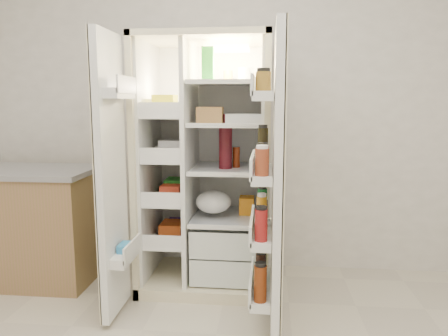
# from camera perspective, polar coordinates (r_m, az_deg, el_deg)

# --- Properties ---
(wall_back) EXTENTS (4.00, 0.02, 2.70)m
(wall_back) POSITION_cam_1_polar(r_m,az_deg,el_deg) (3.41, 1.14, 8.86)
(wall_back) COLOR white
(wall_back) RESTS_ON floor
(refrigerator) EXTENTS (0.92, 0.70, 1.80)m
(refrigerator) POSITION_cam_1_polar(r_m,az_deg,el_deg) (3.14, -2.00, -2.27)
(refrigerator) COLOR beige
(refrigerator) RESTS_ON floor
(freezer_door) EXTENTS (0.15, 0.40, 1.72)m
(freezer_door) POSITION_cam_1_polar(r_m,az_deg,el_deg) (2.67, -14.85, -1.34)
(freezer_door) COLOR white
(freezer_door) RESTS_ON floor
(fridge_door) EXTENTS (0.17, 0.58, 1.72)m
(fridge_door) POSITION_cam_1_polar(r_m,az_deg,el_deg) (2.41, 6.74, -2.69)
(fridge_door) COLOR white
(fridge_door) RESTS_ON floor
(kitchen_counter) EXTENTS (1.19, 0.63, 0.86)m
(kitchen_counter) POSITION_cam_1_polar(r_m,az_deg,el_deg) (3.61, -25.86, -6.79)
(kitchen_counter) COLOR #906748
(kitchen_counter) RESTS_ON floor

